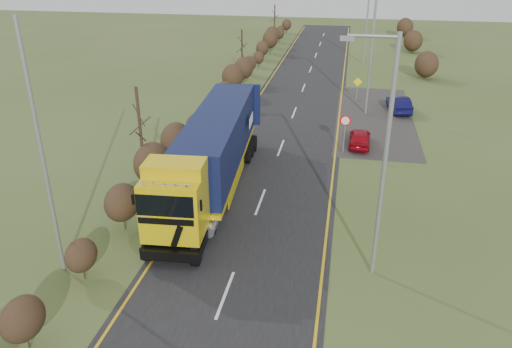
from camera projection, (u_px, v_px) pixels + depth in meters
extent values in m
plane|color=#3F4E21|center=(245.00, 241.00, 23.36)|extent=(160.00, 160.00, 0.00)
cube|color=black|center=(277.00, 159.00, 32.29)|extent=(8.00, 120.00, 0.02)
cube|color=#2C2A27|center=(374.00, 117.00, 40.14)|extent=(6.00, 18.00, 0.02)
cube|color=gold|center=(221.00, 155.00, 32.90)|extent=(0.12, 116.00, 0.01)
cube|color=gold|center=(334.00, 163.00, 31.67)|extent=(0.12, 116.00, 0.01)
cube|color=silver|center=(225.00, 294.00, 19.78)|extent=(0.12, 3.00, 0.01)
cube|color=silver|center=(260.00, 202.00, 26.92)|extent=(0.12, 3.00, 0.01)
cube|color=silver|center=(281.00, 148.00, 34.07)|extent=(0.12, 3.00, 0.01)
cube|color=silver|center=(294.00, 113.00, 41.21)|extent=(0.12, 3.00, 0.01)
cube|color=silver|center=(304.00, 88.00, 48.36)|extent=(0.12, 3.00, 0.01)
cube|color=silver|center=(310.00, 69.00, 55.50)|extent=(0.12, 3.00, 0.01)
cube|color=silver|center=(316.00, 55.00, 62.65)|extent=(0.12, 3.00, 0.01)
cube|color=silver|center=(320.00, 44.00, 69.79)|extent=(0.12, 3.00, 0.01)
cube|color=silver|center=(324.00, 35.00, 76.94)|extent=(0.12, 3.00, 0.01)
ellipsoid|color=black|center=(23.00, 319.00, 16.68)|extent=(1.34, 1.74, 1.54)
ellipsoid|color=black|center=(81.00, 255.00, 20.31)|extent=(1.21, 1.57, 1.39)
ellipsoid|color=black|center=(122.00, 202.00, 23.74)|extent=(1.58, 2.06, 1.82)
ellipsoid|color=black|center=(152.00, 163.00, 27.16)|extent=(1.96, 2.55, 2.25)
ellipsoid|color=black|center=(176.00, 139.00, 30.79)|extent=(1.83, 2.38, 2.10)
ellipsoid|color=black|center=(196.00, 125.00, 34.53)|extent=(1.37, 1.78, 1.57)
ellipsoid|color=black|center=(210.00, 110.00, 38.19)|extent=(1.20, 1.56, 1.38)
ellipsoid|color=black|center=(224.00, 92.00, 41.60)|extent=(1.55, 2.02, 1.78)
ellipsoid|color=black|center=(233.00, 76.00, 45.04)|extent=(1.95, 2.53, 2.24)
ellipsoid|color=black|center=(244.00, 68.00, 48.62)|extent=(1.85, 2.41, 2.13)
ellipsoid|color=black|center=(250.00, 63.00, 52.41)|extent=(1.40, 1.81, 1.61)
ellipsoid|color=black|center=(259.00, 58.00, 56.02)|extent=(1.19, 1.55, 1.37)
ellipsoid|color=black|center=(262.00, 48.00, 59.51)|extent=(1.52, 1.97, 1.75)
ellipsoid|color=black|center=(270.00, 39.00, 62.87)|extent=(1.93, 2.51, 2.22)
ellipsoid|color=black|center=(272.00, 34.00, 66.52)|extent=(1.88, 2.44, 2.16)
ellipsoid|color=black|center=(279.00, 33.00, 70.21)|extent=(1.43, 1.85, 1.64)
ellipsoid|color=black|center=(281.00, 30.00, 73.94)|extent=(1.19, 1.55, 1.37)
ellipsoid|color=black|center=(287.00, 25.00, 77.33)|extent=(1.49, 1.93, 1.71)
cylinder|color=#302618|center=(141.00, 142.00, 26.75)|extent=(0.18, 0.18, 6.05)
cylinder|color=#302618|center=(242.00, 55.00, 50.18)|extent=(0.18, 0.18, 5.06)
cylinder|color=#302618|center=(275.00, 24.00, 69.81)|extent=(0.18, 0.18, 5.15)
cube|color=black|center=(184.00, 229.00, 23.03)|extent=(2.79, 4.89, 0.46)
cube|color=#D4B309|center=(175.00, 206.00, 21.50)|extent=(2.72, 2.44, 2.67)
cube|color=black|center=(169.00, 255.00, 21.31)|extent=(2.57, 0.30, 0.57)
cube|color=black|center=(157.00, 235.00, 20.89)|extent=(0.62, 0.06, 1.11)
cube|color=black|center=(177.00, 237.00, 20.75)|extent=(0.62, 0.06, 1.11)
cube|color=black|center=(165.00, 206.00, 20.27)|extent=(2.42, 0.23, 0.98)
cube|color=black|center=(166.00, 222.00, 20.54)|extent=(2.36, 0.19, 0.29)
cube|color=#D4B309|center=(175.00, 168.00, 21.14)|extent=(2.67, 1.61, 0.58)
cylinder|color=silver|center=(165.00, 184.00, 20.11)|extent=(2.26, 0.22, 0.06)
cube|color=black|center=(133.00, 199.00, 20.70)|extent=(0.09, 0.13, 0.46)
cube|color=black|center=(201.00, 205.00, 20.21)|extent=(0.09, 0.13, 0.46)
cylinder|color=gray|center=(162.00, 221.00, 23.57)|extent=(0.67, 1.37, 0.58)
cylinder|color=gray|center=(211.00, 225.00, 23.18)|extent=(0.67, 1.37, 0.58)
cube|color=gold|center=(219.00, 161.00, 28.78)|extent=(3.46, 13.11, 0.25)
cube|color=black|center=(218.00, 136.00, 28.13)|extent=(3.41, 12.70, 2.83)
cube|color=#0D1438|center=(242.00, 105.00, 33.76)|extent=(2.55, 0.24, 2.83)
cube|color=#0D1438|center=(184.00, 184.00, 22.51)|extent=(2.55, 0.24, 2.83)
cube|color=black|center=(234.00, 147.00, 32.52)|extent=(2.62, 3.86, 0.36)
cube|color=gold|center=(194.00, 178.00, 28.36)|extent=(0.44, 5.65, 0.46)
cube|color=gold|center=(237.00, 182.00, 27.94)|extent=(0.44, 5.65, 0.46)
cylinder|color=black|center=(149.00, 249.00, 21.82)|extent=(0.40, 1.09, 1.07)
cylinder|color=black|center=(196.00, 254.00, 21.46)|extent=(0.40, 1.09, 1.07)
cylinder|color=black|center=(168.00, 220.00, 24.12)|extent=(0.40, 1.09, 1.07)
cylinder|color=black|center=(212.00, 224.00, 23.76)|extent=(0.40, 1.09, 1.07)
cylinder|color=black|center=(215.00, 153.00, 31.93)|extent=(0.40, 1.09, 1.07)
cylinder|color=black|center=(248.00, 155.00, 31.57)|extent=(0.40, 1.09, 1.07)
cylinder|color=black|center=(219.00, 147.00, 32.85)|extent=(0.40, 1.09, 1.07)
cylinder|color=black|center=(251.00, 149.00, 32.49)|extent=(0.40, 1.09, 1.07)
cylinder|color=black|center=(223.00, 141.00, 33.76)|extent=(0.40, 1.09, 1.07)
cylinder|color=black|center=(254.00, 143.00, 33.41)|extent=(0.40, 1.09, 1.07)
imported|color=maroon|center=(360.00, 138.00, 34.20)|extent=(1.53, 3.57, 1.20)
imported|color=#0A0935|center=(399.00, 104.00, 41.27)|extent=(1.97, 4.11, 1.30)
cylinder|color=gray|center=(384.00, 165.00, 19.09)|extent=(0.18, 0.18, 9.94)
cylinder|color=gray|center=(373.00, 36.00, 17.22)|extent=(1.77, 0.12, 0.12)
cube|color=gray|center=(347.00, 38.00, 17.42)|extent=(0.50, 0.20, 0.15)
cylinder|color=gray|center=(371.00, 52.00, 38.95)|extent=(0.18, 0.18, 10.10)
cylinder|color=gray|center=(367.00, 19.00, 56.04)|extent=(0.18, 0.18, 10.17)
cylinder|color=gray|center=(42.00, 156.00, 19.17)|extent=(0.16, 0.16, 10.48)
cylinder|color=gray|center=(344.00, 137.00, 32.91)|extent=(0.08, 0.08, 2.25)
cylinder|color=red|center=(345.00, 121.00, 32.41)|extent=(0.72, 0.04, 0.72)
cylinder|color=white|center=(345.00, 121.00, 32.39)|extent=(0.54, 0.02, 0.54)
cylinder|color=gray|center=(357.00, 92.00, 44.30)|extent=(0.08, 0.08, 1.55)
cube|color=#FAEE0D|center=(358.00, 82.00, 43.89)|extent=(0.78, 0.04, 0.78)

